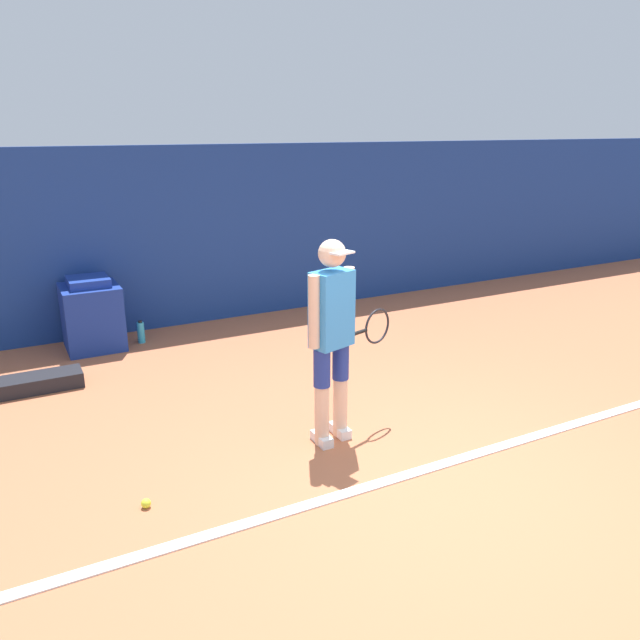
{
  "coord_description": "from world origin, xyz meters",
  "views": [
    {
      "loc": [
        -2.62,
        -3.26,
        2.54
      ],
      "look_at": [
        -0.33,
        1.09,
        1.0
      ],
      "focal_mm": 35.0,
      "sensor_mm": 36.0,
      "label": 1
    }
  ],
  "objects": [
    {
      "name": "ground_plane",
      "position": [
        0.0,
        0.0,
        0.0
      ],
      "size": [
        24.0,
        24.0,
        0.0
      ],
      "primitive_type": "plane",
      "color": "#B76642"
    },
    {
      "name": "back_wall",
      "position": [
        0.0,
        4.66,
        1.16
      ],
      "size": [
        24.0,
        0.1,
        2.32
      ],
      "color": "navy",
      "rests_on": "ground_plane"
    },
    {
      "name": "court_baseline",
      "position": [
        0.0,
        0.11,
        0.01
      ],
      "size": [
        21.6,
        0.1,
        0.01
      ],
      "color": "white",
      "rests_on": "ground_plane"
    },
    {
      "name": "tennis_player",
      "position": [
        -0.32,
        0.9,
        0.95
      ],
      "size": [
        0.93,
        0.4,
        1.71
      ],
      "rotation": [
        0.0,
        0.0,
        0.3
      ],
      "color": "beige",
      "rests_on": "ground_plane"
    },
    {
      "name": "tennis_ball",
      "position": [
        -1.95,
        0.62,
        0.03
      ],
      "size": [
        0.07,
        0.07,
        0.07
      ],
      "color": "#D1E533",
      "rests_on": "ground_plane"
    },
    {
      "name": "covered_chair",
      "position": [
        -1.73,
        4.22,
        0.41
      ],
      "size": [
        0.64,
        0.68,
        0.86
      ],
      "color": "navy",
      "rests_on": "ground_plane"
    },
    {
      "name": "equipment_bag",
      "position": [
        -2.44,
        3.17,
        0.08
      ],
      "size": [
        0.85,
        0.32,
        0.15
      ],
      "color": "black",
      "rests_on": "ground_plane"
    },
    {
      "name": "water_bottle",
      "position": [
        -1.2,
        4.13,
        0.13
      ],
      "size": [
        0.09,
        0.09,
        0.28
      ],
      "color": "#33ADD6",
      "rests_on": "ground_plane"
    }
  ]
}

